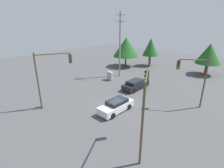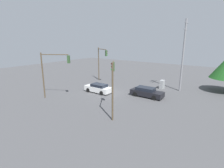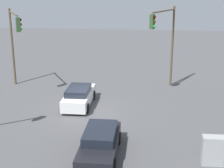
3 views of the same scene
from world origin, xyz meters
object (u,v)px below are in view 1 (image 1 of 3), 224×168
at_px(traffic_signal_cross, 51,71).
at_px(traffic_signal_aux, 194,74).
at_px(sedan_white, 116,106).
at_px(electrical_cabinet, 110,76).
at_px(sedan_dark, 136,84).
at_px(traffic_signal_main, 144,100).

distance_m(traffic_signal_cross, traffic_signal_aux, 16.31).
distance_m(sedan_white, electrical_cabinet, 11.00).
relative_size(sedan_white, sedan_dark, 0.94).
bearing_deg(traffic_signal_main, sedan_dark, 8.32).
bearing_deg(traffic_signal_aux, sedan_white, 16.54).
bearing_deg(electrical_cabinet, traffic_signal_aux, -2.09).
distance_m(sedan_white, traffic_signal_cross, 8.45).
height_order(traffic_signal_main, traffic_signal_aux, traffic_signal_main).
height_order(sedan_white, sedan_dark, sedan_dark).
bearing_deg(traffic_signal_main, electrical_cabinet, 22.33).
bearing_deg(traffic_signal_aux, sedan_dark, -35.83).
xyz_separation_m(traffic_signal_aux, electrical_cabinet, (-13.79, 0.50, -3.38)).
height_order(sedan_dark, traffic_signal_cross, traffic_signal_cross).
xyz_separation_m(sedan_white, traffic_signal_main, (5.74, -3.26, 3.75)).
relative_size(sedan_white, traffic_signal_main, 0.69).
height_order(traffic_signal_main, electrical_cabinet, traffic_signal_main).
xyz_separation_m(sedan_dark, traffic_signal_main, (8.25, -10.42, 3.75)).
bearing_deg(traffic_signal_aux, electrical_cabinet, -36.19).
xyz_separation_m(traffic_signal_cross, electrical_cabinet, (-1.96, 11.72, -3.82)).
height_order(sedan_white, electrical_cabinet, electrical_cabinet).
relative_size(traffic_signal_aux, electrical_cabinet, 4.12).
height_order(sedan_dark, electrical_cabinet, electrical_cabinet).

